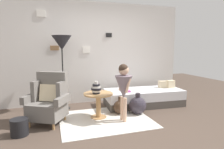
# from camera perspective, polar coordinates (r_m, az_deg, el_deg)

# --- Properties ---
(ground_plane) EXTENTS (12.00, 12.00, 0.00)m
(ground_plane) POSITION_cam_1_polar(r_m,az_deg,el_deg) (3.54, 2.49, -15.95)
(ground_plane) COLOR #4C3D33
(gallery_wall) EXTENTS (4.80, 0.12, 2.60)m
(gallery_wall) POSITION_cam_1_polar(r_m,az_deg,el_deg) (5.11, -5.09, 6.42)
(gallery_wall) COLOR silver
(gallery_wall) RESTS_ON ground
(rug) EXTENTS (1.77, 1.47, 0.01)m
(rug) POSITION_cam_1_polar(r_m,az_deg,el_deg) (3.97, -2.05, -13.15)
(rug) COLOR silver
(rug) RESTS_ON ground
(armchair) EXTENTS (0.90, 0.83, 0.97)m
(armchair) POSITION_cam_1_polar(r_m,az_deg,el_deg) (3.89, -18.21, -7.28)
(armchair) COLOR tan
(armchair) RESTS_ON ground
(daybed) EXTENTS (1.95, 0.92, 0.40)m
(daybed) POSITION_cam_1_polar(r_m,az_deg,el_deg) (4.91, 9.36, -6.71)
(daybed) COLOR #4C4742
(daybed) RESTS_ON ground
(pillow_head) EXTENTS (0.21, 0.13, 0.19)m
(pillow_head) POSITION_cam_1_polar(r_m,az_deg,el_deg) (5.24, 17.00, -2.72)
(pillow_head) COLOR beige
(pillow_head) RESTS_ON daybed
(pillow_mid) EXTENTS (0.22, 0.15, 0.18)m
(pillow_mid) POSITION_cam_1_polar(r_m,az_deg,el_deg) (5.19, 14.77, -2.83)
(pillow_mid) COLOR beige
(pillow_mid) RESTS_ON daybed
(side_table) EXTENTS (0.60, 0.60, 0.52)m
(side_table) POSITION_cam_1_polar(r_m,az_deg,el_deg) (3.97, -4.07, -7.52)
(side_table) COLOR tan
(side_table) RESTS_ON ground
(vase_striped) EXTENTS (0.21, 0.21, 0.26)m
(vase_striped) POSITION_cam_1_polar(r_m,az_deg,el_deg) (3.86, -4.71, -4.18)
(vase_striped) COLOR black
(vase_striped) RESTS_ON side_table
(floor_lamp) EXTENTS (0.44, 0.44, 1.71)m
(floor_lamp) POSITION_cam_1_polar(r_m,az_deg,el_deg) (4.55, -14.66, 8.43)
(floor_lamp) COLOR black
(floor_lamp) RESTS_ON ground
(person_child) EXTENTS (0.34, 0.34, 1.13)m
(person_child) POSITION_cam_1_polar(r_m,az_deg,el_deg) (3.69, 3.49, -3.16)
(person_child) COLOR #D8AD8E
(person_child) RESTS_ON ground
(book_on_daybed) EXTENTS (0.25, 0.21, 0.03)m
(book_on_daybed) POSITION_cam_1_polar(r_m,az_deg,el_deg) (4.58, 4.13, -4.94)
(book_on_daybed) COLOR #B04596
(book_on_daybed) RESTS_ON daybed
(demijohn_near) EXTENTS (0.30, 0.30, 0.38)m
(demijohn_near) POSITION_cam_1_polar(r_m,az_deg,el_deg) (4.25, 2.43, -9.61)
(demijohn_near) COLOR #473323
(demijohn_near) RESTS_ON ground
(demijohn_far) EXTENTS (0.38, 0.38, 0.46)m
(demijohn_far) POSITION_cam_1_polar(r_m,az_deg,el_deg) (4.27, 7.61, -9.02)
(demijohn_far) COLOR #332D38
(demijohn_far) RESTS_ON ground
(magazine_basket) EXTENTS (0.28, 0.28, 0.28)m
(magazine_basket) POSITION_cam_1_polar(r_m,az_deg,el_deg) (3.60, -25.79, -13.90)
(magazine_basket) COLOR black
(magazine_basket) RESTS_ON ground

